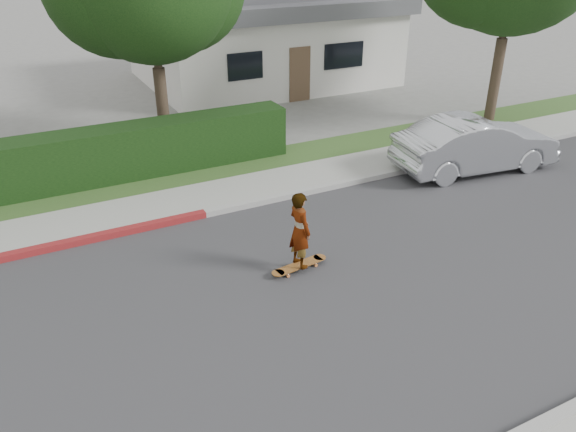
% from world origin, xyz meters
% --- Properties ---
extents(ground, '(120.00, 120.00, 0.00)m').
position_xyz_m(ground, '(0.00, 0.00, 0.00)').
color(ground, slate).
rests_on(ground, ground).
extents(road, '(60.00, 8.00, 0.01)m').
position_xyz_m(road, '(0.00, 0.00, 0.01)').
color(road, '#2D2D30').
rests_on(road, ground).
extents(curb_far, '(60.00, 0.20, 0.15)m').
position_xyz_m(curb_far, '(0.00, 4.10, 0.07)').
color(curb_far, '#9E9E99').
rests_on(curb_far, ground).
extents(sidewalk_far, '(60.00, 1.60, 0.12)m').
position_xyz_m(sidewalk_far, '(0.00, 5.00, 0.06)').
color(sidewalk_far, gray).
rests_on(sidewalk_far, ground).
extents(planting_strip, '(60.00, 1.60, 0.10)m').
position_xyz_m(planting_strip, '(0.00, 6.60, 0.05)').
color(planting_strip, '#2D4C1E').
rests_on(planting_strip, ground).
extents(hedge, '(15.00, 1.00, 1.50)m').
position_xyz_m(hedge, '(-3.00, 7.20, 0.75)').
color(hedge, black).
rests_on(hedge, ground).
extents(house, '(10.60, 8.60, 4.30)m').
position_xyz_m(house, '(8.00, 16.00, 2.10)').
color(house, beige).
rests_on(house, ground).
extents(skateboard, '(1.31, 0.42, 0.12)m').
position_xyz_m(skateboard, '(1.89, 0.99, 0.11)').
color(skateboard, '#CE7338').
rests_on(skateboard, ground).
extents(skateboarder, '(0.44, 0.61, 1.59)m').
position_xyz_m(skateboarder, '(1.89, 0.99, 0.92)').
color(skateboarder, white).
rests_on(skateboarder, skateboard).
extents(car_silver, '(4.82, 2.21, 1.53)m').
position_xyz_m(car_silver, '(8.77, 3.39, 0.77)').
color(car_silver, silver).
rests_on(car_silver, ground).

